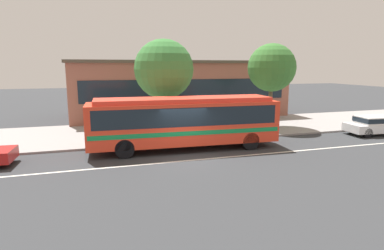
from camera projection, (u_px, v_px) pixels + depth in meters
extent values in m
plane|color=#333538|center=(185.00, 156.00, 17.02)|extent=(120.00, 120.00, 0.00)
cube|color=gray|center=(159.00, 131.00, 23.42)|extent=(60.00, 8.00, 0.12)
cube|color=silver|center=(189.00, 160.00, 16.27)|extent=(56.00, 0.16, 0.01)
cube|color=red|center=(184.00, 122.00, 18.23)|extent=(10.72, 2.91, 2.30)
cube|color=#EF3B29|center=(184.00, 100.00, 18.00)|extent=(9.86, 2.58, 0.24)
cube|color=#19232D|center=(184.00, 114.00, 18.15)|extent=(10.09, 2.90, 1.01)
cube|color=#178948|center=(184.00, 129.00, 18.31)|extent=(10.51, 2.92, 0.24)
cube|color=#19232D|center=(269.00, 111.00, 19.44)|extent=(0.22, 2.13, 1.10)
cylinder|color=black|center=(236.00, 134.00, 20.33)|extent=(1.01, 0.33, 1.00)
cylinder|color=black|center=(250.00, 141.00, 18.30)|extent=(1.01, 0.33, 1.00)
cylinder|color=black|center=(123.00, 140.00, 18.60)|extent=(1.01, 0.33, 1.00)
cylinder|color=black|center=(125.00, 149.00, 16.57)|extent=(1.01, 0.33, 1.00)
cylinder|color=black|center=(2.00, 155.00, 16.07)|extent=(0.65, 0.26, 0.64)
cube|color=white|center=(377.00, 127.00, 22.39)|extent=(4.46, 2.19, 0.55)
cube|color=white|center=(376.00, 120.00, 22.25)|extent=(2.55, 1.80, 0.50)
cube|color=#19232D|center=(376.00, 120.00, 22.24)|extent=(2.60, 1.82, 0.32)
cylinder|color=black|center=(352.00, 129.00, 22.89)|extent=(0.66, 0.28, 0.64)
cylinder|color=black|center=(368.00, 133.00, 21.38)|extent=(0.66, 0.28, 0.64)
cylinder|color=#2A2632|center=(240.00, 124.00, 23.08)|extent=(0.14, 0.14, 0.92)
cylinder|color=#2A2632|center=(242.00, 125.00, 22.95)|extent=(0.14, 0.14, 0.92)
cylinder|color=#2F65B8|center=(241.00, 114.00, 22.89)|extent=(0.42, 0.42, 0.57)
sphere|color=tan|center=(241.00, 109.00, 22.82)|extent=(0.22, 0.22, 0.22)
cylinder|color=#2D2936|center=(107.00, 132.00, 20.54)|extent=(0.14, 0.14, 0.81)
cylinder|color=#2D2936|center=(110.00, 132.00, 20.55)|extent=(0.14, 0.14, 0.81)
cylinder|color=blue|center=(108.00, 122.00, 20.42)|extent=(0.41, 0.41, 0.60)
sphere|color=tan|center=(107.00, 115.00, 20.34)|extent=(0.24, 0.24, 0.24)
cylinder|color=gray|center=(240.00, 118.00, 21.38)|extent=(0.08, 0.08, 2.39)
cube|color=yellow|center=(241.00, 103.00, 21.20)|extent=(0.13, 0.44, 0.56)
cylinder|color=brown|center=(164.00, 113.00, 21.43)|extent=(0.29, 0.29, 3.02)
sphere|color=#3C803B|center=(164.00, 69.00, 20.92)|extent=(3.87, 3.87, 3.87)
cylinder|color=brown|center=(270.00, 106.00, 24.57)|extent=(0.30, 0.30, 3.21)
sphere|color=#3B7833|center=(272.00, 68.00, 24.06)|extent=(3.58, 3.58, 3.58)
cube|color=#975747|center=(177.00, 90.00, 31.01)|extent=(19.29, 8.30, 4.95)
cube|color=#19232D|center=(190.00, 90.00, 27.05)|extent=(17.74, 0.04, 1.78)
cube|color=#4C4235|center=(177.00, 62.00, 30.55)|extent=(19.69, 8.70, 0.24)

